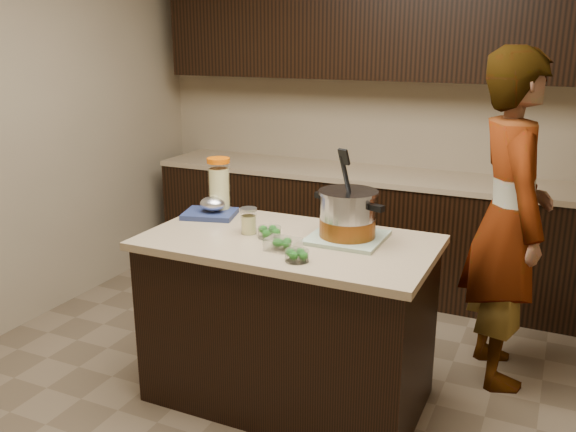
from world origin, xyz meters
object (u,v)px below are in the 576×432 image
island (288,320)px  person (509,221)px  lemonade_pitcher (219,188)px  stock_pot (348,217)px

island → person: size_ratio=0.79×
island → lemonade_pitcher: lemonade_pitcher is taller
person → island: bearing=105.3°
island → lemonade_pitcher: (-0.56, 0.27, 0.60)m
stock_pot → person: 0.94m
island → lemonade_pitcher: size_ratio=4.62×
lemonade_pitcher → person: person is taller
island → stock_pot: 0.64m
island → stock_pot: (0.27, 0.12, 0.57)m
stock_pot → lemonade_pitcher: 0.84m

